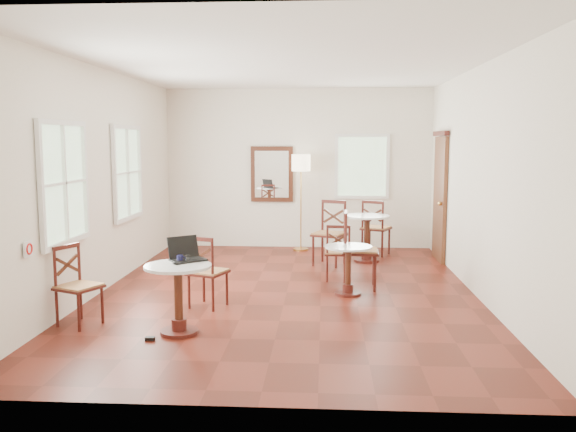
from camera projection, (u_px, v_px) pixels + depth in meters
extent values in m
plane|color=#58190F|center=(287.00, 292.00, 8.03)|extent=(7.00, 7.00, 0.00)
cube|color=white|center=(298.00, 169.00, 11.31)|extent=(5.00, 0.02, 3.00)
cube|color=white|center=(257.00, 213.00, 4.38)|extent=(5.00, 0.02, 3.00)
cube|color=white|center=(101.00, 180.00, 8.00)|extent=(0.02, 7.00, 3.00)
cube|color=white|center=(480.00, 182.00, 7.70)|extent=(0.02, 7.00, 3.00)
cube|color=white|center=(287.00, 65.00, 7.66)|extent=(5.00, 7.00, 0.02)
cube|color=brown|center=(440.00, 199.00, 10.13)|extent=(0.06, 0.90, 2.10)
cube|color=#471711|center=(441.00, 133.00, 10.00)|extent=(0.08, 1.02, 0.08)
sphere|color=#BF8C3F|center=(440.00, 204.00, 9.82)|extent=(0.07, 0.07, 0.07)
cube|color=#451F12|center=(272.00, 174.00, 11.32)|extent=(0.80, 0.05, 1.05)
cube|color=white|center=(272.00, 174.00, 11.29)|extent=(0.64, 0.02, 0.88)
cube|color=white|center=(28.00, 249.00, 5.99)|extent=(0.02, 0.16, 0.16)
torus|color=red|center=(29.00, 249.00, 5.98)|extent=(0.02, 0.12, 0.12)
cube|color=white|center=(64.00, 183.00, 6.80)|extent=(0.06, 1.22, 1.42)
cube|color=white|center=(127.00, 173.00, 8.98)|extent=(0.06, 1.22, 1.42)
cube|color=white|center=(362.00, 166.00, 11.20)|extent=(1.02, 0.06, 1.22)
cylinder|color=#471711|center=(179.00, 332.00, 6.31)|extent=(0.40, 0.40, 0.04)
cylinder|color=#471711|center=(179.00, 324.00, 6.30)|extent=(0.16, 0.16, 0.12)
cylinder|color=#451F12|center=(179.00, 297.00, 6.27)|extent=(0.09, 0.09, 0.60)
cylinder|color=#471711|center=(178.00, 270.00, 6.23)|extent=(0.14, 0.14, 0.06)
cylinder|color=white|center=(178.00, 266.00, 6.23)|extent=(0.70, 0.70, 0.03)
cylinder|color=#471711|center=(348.00, 293.00, 7.92)|extent=(0.35, 0.35, 0.04)
cylinder|color=#471711|center=(348.00, 288.00, 7.91)|extent=(0.14, 0.14, 0.11)
cylinder|color=#451F12|center=(348.00, 268.00, 7.88)|extent=(0.08, 0.08, 0.53)
cylinder|color=#471711|center=(348.00, 250.00, 7.84)|extent=(0.12, 0.12, 0.05)
cylinder|color=white|center=(348.00, 247.00, 7.84)|extent=(0.62, 0.62, 0.03)
cylinder|color=#471711|center=(366.00, 260.00, 10.09)|extent=(0.43, 0.43, 0.04)
cylinder|color=#471711|center=(366.00, 255.00, 10.08)|extent=(0.17, 0.17, 0.13)
cylinder|color=#451F12|center=(367.00, 237.00, 10.04)|extent=(0.10, 0.10, 0.64)
cylinder|color=#471711|center=(367.00, 219.00, 10.00)|extent=(0.15, 0.15, 0.06)
cylinder|color=white|center=(367.00, 216.00, 10.00)|extent=(0.75, 0.75, 0.03)
cylinder|color=#471711|center=(227.00, 288.00, 7.41)|extent=(0.03, 0.03, 0.42)
cylinder|color=#471711|center=(213.00, 294.00, 7.11)|extent=(0.03, 0.03, 0.42)
cylinder|color=#471711|center=(204.00, 285.00, 7.55)|extent=(0.03, 0.03, 0.42)
cylinder|color=#471711|center=(189.00, 292.00, 7.24)|extent=(0.03, 0.03, 0.42)
cube|color=#471711|center=(208.00, 273.00, 7.30)|extent=(0.53, 0.53, 0.03)
cube|color=#99673D|center=(208.00, 272.00, 7.30)|extent=(0.50, 0.50, 0.04)
cylinder|color=#471711|center=(212.00, 258.00, 7.05)|extent=(0.03, 0.03, 0.47)
cylinder|color=#471711|center=(188.00, 256.00, 7.19)|extent=(0.03, 0.03, 0.47)
cube|color=#471711|center=(200.00, 239.00, 7.09)|extent=(0.34, 0.15, 0.05)
cube|color=#451F12|center=(200.00, 256.00, 7.12)|extent=(0.29, 0.13, 0.21)
cube|color=#451F12|center=(200.00, 256.00, 7.12)|extent=(0.29, 0.13, 0.21)
cylinder|color=#471711|center=(79.00, 312.00, 6.36)|extent=(0.03, 0.03, 0.42)
cylinder|color=#471711|center=(57.00, 308.00, 6.52)|extent=(0.03, 0.03, 0.42)
cylinder|color=#471711|center=(102.00, 305.00, 6.65)|extent=(0.03, 0.03, 0.42)
cylinder|color=#471711|center=(81.00, 301.00, 6.81)|extent=(0.03, 0.03, 0.42)
cube|color=#471711|center=(79.00, 288.00, 6.56)|extent=(0.54, 0.54, 0.03)
cube|color=#99673D|center=(79.00, 286.00, 6.56)|extent=(0.52, 0.52, 0.04)
cylinder|color=#471711|center=(55.00, 269.00, 6.46)|extent=(0.03, 0.03, 0.47)
cylinder|color=#471711|center=(79.00, 263.00, 6.76)|extent=(0.03, 0.03, 0.47)
cube|color=#471711|center=(66.00, 247.00, 6.58)|extent=(0.18, 0.34, 0.05)
cube|color=#451F12|center=(67.00, 265.00, 6.61)|extent=(0.15, 0.28, 0.21)
cube|color=#451F12|center=(67.00, 265.00, 6.61)|extent=(0.15, 0.28, 0.21)
cylinder|color=#471711|center=(348.00, 265.00, 8.89)|extent=(0.03, 0.03, 0.39)
cylinder|color=#471711|center=(349.00, 269.00, 8.58)|extent=(0.03, 0.03, 0.39)
cylinder|color=#471711|center=(327.00, 264.00, 8.91)|extent=(0.03, 0.03, 0.39)
cylinder|color=#471711|center=(327.00, 269.00, 8.60)|extent=(0.03, 0.03, 0.39)
cube|color=#471711|center=(338.00, 253.00, 8.72)|extent=(0.38, 0.38, 0.03)
cube|color=#99673D|center=(338.00, 252.00, 8.72)|extent=(0.37, 0.37, 0.03)
cylinder|color=#471711|center=(349.00, 241.00, 8.53)|extent=(0.03, 0.03, 0.44)
cylinder|color=#471711|center=(327.00, 240.00, 8.55)|extent=(0.03, 0.03, 0.44)
cube|color=#471711|center=(338.00, 227.00, 8.51)|extent=(0.33, 0.03, 0.04)
cube|color=#451F12|center=(338.00, 240.00, 8.54)|extent=(0.28, 0.02, 0.19)
cube|color=#451F12|center=(338.00, 240.00, 8.54)|extent=(0.28, 0.02, 0.19)
cylinder|color=#471711|center=(375.00, 274.00, 8.03)|extent=(0.04, 0.04, 0.50)
cylinder|color=#471711|center=(345.00, 273.00, 8.08)|extent=(0.04, 0.04, 0.50)
cylinder|color=#471711|center=(374.00, 267.00, 8.43)|extent=(0.04, 0.04, 0.50)
cylinder|color=#471711|center=(345.00, 267.00, 8.47)|extent=(0.04, 0.04, 0.50)
cube|color=#471711|center=(360.00, 252.00, 8.22)|extent=(0.51, 0.51, 0.03)
cube|color=#99673D|center=(360.00, 251.00, 8.22)|extent=(0.49, 0.49, 0.04)
cylinder|color=#471711|center=(345.00, 234.00, 8.01)|extent=(0.04, 0.04, 0.56)
cylinder|color=#471711|center=(346.00, 230.00, 8.41)|extent=(0.04, 0.04, 0.56)
cube|color=#471711|center=(346.00, 214.00, 8.18)|extent=(0.06, 0.43, 0.06)
cube|color=#451F12|center=(346.00, 231.00, 8.21)|extent=(0.04, 0.36, 0.25)
cube|color=#451F12|center=(346.00, 231.00, 8.21)|extent=(0.04, 0.36, 0.25)
cylinder|color=#471711|center=(389.00, 241.00, 10.75)|extent=(0.04, 0.04, 0.47)
cylinder|color=#471711|center=(382.00, 244.00, 10.43)|extent=(0.04, 0.04, 0.47)
cylinder|color=#471711|center=(370.00, 239.00, 10.93)|extent=(0.04, 0.04, 0.47)
cylinder|color=#471711|center=(362.00, 242.00, 10.60)|extent=(0.04, 0.04, 0.47)
cube|color=#471711|center=(376.00, 229.00, 10.65)|extent=(0.60, 0.60, 0.03)
cube|color=#99673D|center=(376.00, 228.00, 10.65)|extent=(0.58, 0.58, 0.04)
cylinder|color=#471711|center=(383.00, 216.00, 10.37)|extent=(0.04, 0.04, 0.52)
cylinder|color=#471711|center=(363.00, 215.00, 10.54)|extent=(0.04, 0.04, 0.52)
cube|color=#471711|center=(373.00, 202.00, 10.42)|extent=(0.37, 0.20, 0.05)
cube|color=#451F12|center=(373.00, 215.00, 10.45)|extent=(0.32, 0.16, 0.23)
cube|color=#451F12|center=(373.00, 215.00, 10.45)|extent=(0.32, 0.16, 0.23)
cylinder|color=#471711|center=(313.00, 251.00, 9.71)|extent=(0.04, 0.04, 0.50)
cylinder|color=#471711|center=(322.00, 247.00, 10.06)|extent=(0.04, 0.04, 0.50)
cylinder|color=#471711|center=(336.00, 253.00, 9.54)|extent=(0.04, 0.04, 0.50)
cylinder|color=#471711|center=(344.00, 249.00, 9.89)|extent=(0.04, 0.04, 0.50)
cube|color=#471711|center=(329.00, 235.00, 9.77)|extent=(0.63, 0.63, 0.03)
cube|color=#99673D|center=(329.00, 234.00, 9.77)|extent=(0.60, 0.60, 0.04)
cylinder|color=#471711|center=(323.00, 216.00, 10.00)|extent=(0.04, 0.04, 0.55)
cylinder|color=#471711|center=(345.00, 218.00, 9.83)|extent=(0.04, 0.04, 0.55)
cube|color=#471711|center=(334.00, 202.00, 9.88)|extent=(0.40, 0.19, 0.06)
cube|color=#451F12|center=(334.00, 216.00, 9.91)|extent=(0.34, 0.16, 0.24)
cube|color=#451F12|center=(334.00, 216.00, 9.91)|extent=(0.34, 0.16, 0.24)
cylinder|color=#BF8C3F|center=(301.00, 249.00, 11.15)|extent=(0.28, 0.28, 0.03)
cylinder|color=#BF8C3F|center=(301.00, 207.00, 11.05)|extent=(0.02, 0.02, 1.63)
cylinder|color=beige|center=(301.00, 163.00, 10.95)|extent=(0.35, 0.35, 0.31)
cube|color=black|center=(188.00, 260.00, 6.43)|extent=(0.43, 0.41, 0.02)
cube|color=black|center=(188.00, 259.00, 6.43)|extent=(0.32, 0.29, 0.00)
cube|color=black|center=(183.00, 247.00, 6.52)|extent=(0.32, 0.27, 0.24)
cube|color=silver|center=(183.00, 247.00, 6.52)|extent=(0.28, 0.23, 0.20)
ellipsoid|color=black|center=(176.00, 263.00, 6.22)|extent=(0.09, 0.06, 0.03)
cylinder|color=black|center=(180.00, 259.00, 6.35)|extent=(0.07, 0.07, 0.08)
torus|color=black|center=(184.00, 259.00, 6.35)|extent=(0.05, 0.01, 0.05)
cylinder|color=white|center=(188.00, 259.00, 6.32)|extent=(0.05, 0.05, 0.09)
cube|color=black|center=(150.00, 339.00, 6.09)|extent=(0.09, 0.06, 0.04)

